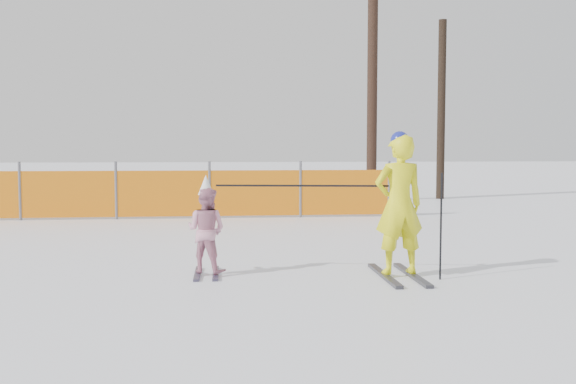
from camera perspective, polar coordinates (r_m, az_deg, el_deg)
The scene contains 6 objects.
ground at distance 7.58m, azimuth 0.37°, elevation -7.82°, with size 120.00×120.00×0.00m, color white.
adult at distance 7.76m, azimuth 9.84°, elevation -1.12°, with size 0.65×1.38×1.74m.
child at distance 7.86m, azimuth -7.28°, elevation -3.30°, with size 0.62×0.84×1.22m.
ski_poles at distance 7.66m, azimuth 5.84°, elevation -0.79°, with size 2.64×0.56×1.26m.
safety_fence at distance 14.44m, azimuth -18.16°, elevation -0.16°, with size 14.47×0.06×1.25m.
tree_trunks at distance 19.11m, azimuth 9.56°, elevation 9.20°, with size 2.52×0.87×7.23m.
Camera 1 is at (-0.78, -7.38, 1.55)m, focal length 40.00 mm.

